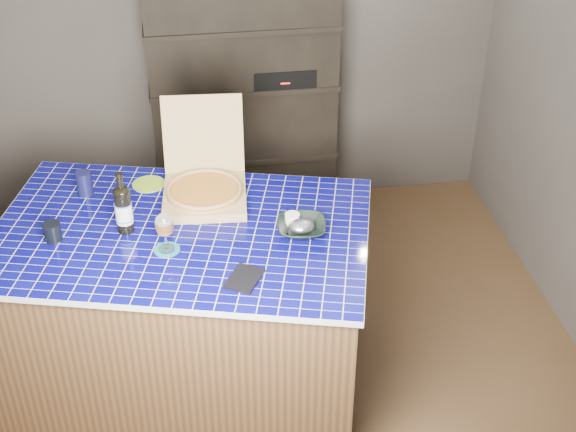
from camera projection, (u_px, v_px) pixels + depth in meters
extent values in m
plane|color=brown|center=(276.00, 361.00, 4.56)|extent=(3.50, 3.50, 0.00)
plane|color=#4E4943|center=(239.00, 40.00, 5.31)|extent=(3.50, 0.00, 3.50)
cube|color=black|center=(244.00, 102.00, 5.32)|extent=(1.20, 0.40, 1.80)
cube|color=black|center=(282.00, 71.00, 5.19)|extent=(0.40, 0.32, 0.12)
cube|color=#49331C|center=(187.00, 312.00, 4.18)|extent=(2.00, 1.53, 0.97)
cube|color=#060552|center=(180.00, 233.00, 3.90)|extent=(2.06, 1.59, 0.03)
cube|color=tan|center=(205.00, 197.00, 4.10)|extent=(0.45, 0.45, 0.05)
cube|color=tan|center=(203.00, 134.00, 4.19)|extent=(0.43, 0.13, 0.41)
cylinder|color=#AB7B47|center=(205.00, 192.00, 4.09)|extent=(0.39, 0.39, 0.01)
cylinder|color=#66120B|center=(204.00, 190.00, 4.08)|extent=(0.34, 0.34, 0.01)
torus|color=#AB7B47|center=(204.00, 189.00, 4.08)|extent=(0.39, 0.39, 0.02)
cylinder|color=black|center=(124.00, 211.00, 3.83)|extent=(0.08, 0.08, 0.22)
ellipsoid|color=black|center=(121.00, 191.00, 3.77)|extent=(0.08, 0.08, 0.04)
cylinder|color=black|center=(120.00, 182.00, 3.74)|extent=(0.03, 0.03, 0.09)
cylinder|color=silver|center=(124.00, 213.00, 3.84)|extent=(0.08, 0.08, 0.10)
cylinder|color=#3A67C5|center=(125.00, 219.00, 3.86)|extent=(0.09, 0.09, 0.01)
cylinder|color=#3A67C5|center=(123.00, 204.00, 3.81)|extent=(0.09, 0.09, 0.01)
cylinder|color=#166973|center=(167.00, 250.00, 3.76)|extent=(0.12, 0.12, 0.01)
cylinder|color=white|center=(167.00, 249.00, 3.75)|extent=(0.08, 0.08, 0.01)
cylinder|color=white|center=(166.00, 241.00, 3.73)|extent=(0.01, 0.01, 0.08)
ellipsoid|color=white|center=(164.00, 225.00, 3.68)|extent=(0.09, 0.09, 0.12)
cylinder|color=#B3631C|center=(164.00, 227.00, 3.69)|extent=(0.07, 0.07, 0.06)
cylinder|color=white|center=(164.00, 221.00, 3.67)|extent=(0.08, 0.08, 0.02)
cylinder|color=black|center=(53.00, 232.00, 3.80)|extent=(0.08, 0.08, 0.09)
cube|color=black|center=(244.00, 279.00, 3.57)|extent=(0.20, 0.22, 0.01)
imported|color=black|center=(302.00, 228.00, 3.86)|extent=(0.27, 0.27, 0.06)
ellipsoid|color=silver|center=(302.00, 226.00, 3.86)|extent=(0.13, 0.11, 0.06)
cylinder|color=white|center=(292.00, 220.00, 3.92)|extent=(0.07, 0.07, 0.06)
cylinder|color=black|center=(84.00, 183.00, 4.14)|extent=(0.08, 0.08, 0.13)
cylinder|color=#83B727|center=(149.00, 184.00, 4.25)|extent=(0.18, 0.18, 0.01)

